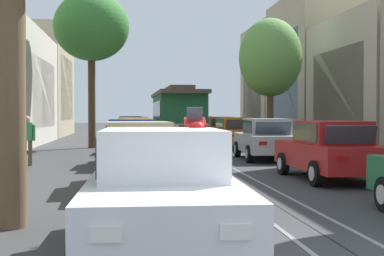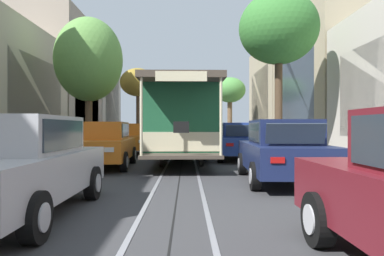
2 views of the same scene
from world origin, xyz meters
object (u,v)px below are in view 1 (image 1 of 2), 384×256
parked_car_silver_sixth_right (200,127)px  parked_car_beige_second_left (138,155)px  motorcycle_with_rider (196,169)px  parked_car_navy_sixth_left (131,128)px  parked_car_red_second_right (330,150)px  parked_car_orange_fourth_right (233,133)px  cable_car_trolley (178,115)px  parked_car_silver_mid_right (266,139)px  pedestrian_on_left_pavement (27,138)px  parked_car_yellow_far_right (192,125)px  parked_car_maroon_far_left (131,126)px  street_tree_kerb_left_second (91,28)px  street_tree_kerb_right_second (270,58)px  parked_car_orange_fifth_right (218,129)px  parked_car_yellow_fourth_left (135,135)px  parked_car_blue_fifth_left (135,131)px  parked_car_white_near_left (162,191)px  parked_car_blue_mid_left (132,142)px

parked_car_silver_sixth_right → parked_car_beige_second_left: bearing=-100.5°
motorcycle_with_rider → parked_car_navy_sixth_left: bearing=91.5°
parked_car_red_second_right → parked_car_orange_fourth_right: 13.30m
parked_car_silver_sixth_right → cable_car_trolley: cable_car_trolley is taller
motorcycle_with_rider → parked_car_silver_mid_right: bearing=71.4°
cable_car_trolley → pedestrian_on_left_pavement: size_ratio=5.39×
parked_car_beige_second_left → parked_car_yellow_far_right: (5.21, 33.35, 0.00)m
parked_car_maroon_far_left → street_tree_kerb_left_second: (-2.05, -14.73, 5.39)m
street_tree_kerb_right_second → cable_car_trolley: bearing=146.8°
parked_car_navy_sixth_left → parked_car_maroon_far_left: (0.01, 6.34, 0.00)m
parked_car_orange_fifth_right → parked_car_navy_sixth_left: bearing=147.3°
parked_car_orange_fourth_right → parked_car_orange_fifth_right: bearing=88.1°
parked_car_maroon_far_left → parked_car_silver_mid_right: (5.07, -22.77, 0.00)m
parked_car_orange_fifth_right → parked_car_yellow_far_right: same height
parked_car_yellow_fourth_left → parked_car_blue_fifth_left: (0.08, 5.94, 0.00)m
parked_car_white_near_left → parked_car_yellow_fourth_left: 17.91m
parked_car_beige_second_left → cable_car_trolley: cable_car_trolley is taller
street_tree_kerb_right_second → cable_car_trolley: 6.33m
motorcycle_with_rider → parked_car_yellow_fourth_left: bearing=92.2°
parked_car_silver_sixth_right → street_tree_kerb_right_second: bearing=-80.0°
parked_car_maroon_far_left → parked_car_red_second_right: bearing=-80.0°
parked_car_white_near_left → parked_car_yellow_fourth_left: same height
parked_car_white_near_left → pedestrian_on_left_pavement: pedestrian_on_left_pavement is taller
street_tree_kerb_right_second → parked_car_orange_fifth_right: bearing=110.2°
parked_car_blue_fifth_left → parked_car_silver_mid_right: size_ratio=1.00×
parked_car_white_near_left → pedestrian_on_left_pavement: 12.81m
parked_car_maroon_far_left → parked_car_orange_fourth_right: same height
parked_car_yellow_fourth_left → cable_car_trolley: 7.06m
parked_car_beige_second_left → parked_car_silver_mid_right: size_ratio=1.00×
street_tree_kerb_left_second → parked_car_yellow_far_right: bearing=67.7°
parked_car_beige_second_left → parked_car_orange_fifth_right: 21.20m
parked_car_navy_sixth_left → street_tree_kerb_left_second: bearing=-103.7°
parked_car_blue_fifth_left → parked_car_white_near_left: bearing=-89.9°
parked_car_blue_mid_left → cable_car_trolley: size_ratio=0.48×
parked_car_maroon_far_left → parked_car_yellow_far_right: same height
parked_car_yellow_far_right → motorcycle_with_rider: (-4.48, -38.58, 0.18)m
parked_car_navy_sixth_left → pedestrian_on_left_pavement: pedestrian_on_left_pavement is taller
parked_car_maroon_far_left → motorcycle_with_rider: (0.77, -35.53, 0.18)m
parked_car_yellow_fourth_left → street_tree_kerb_left_second: street_tree_kerb_left_second is taller
parked_car_yellow_fourth_left → street_tree_kerb_left_second: (-2.16, 3.81, 5.39)m
parked_car_yellow_fourth_left → parked_car_yellow_far_right: (5.14, 21.59, 0.00)m
parked_car_beige_second_left → parked_car_orange_fifth_right: size_ratio=1.00×
parked_car_yellow_fourth_left → parked_car_maroon_far_left: 18.54m
parked_car_orange_fifth_right → motorcycle_with_rider: motorcycle_with_rider is taller
parked_car_beige_second_left → street_tree_kerb_left_second: size_ratio=0.55×
parked_car_blue_mid_left → parked_car_silver_mid_right: bearing=16.7°
parked_car_beige_second_left → parked_car_navy_sixth_left: 23.97m
parked_car_blue_mid_left → motorcycle_with_rider: 11.26m
parked_car_red_second_right → street_tree_kerb_left_second: bearing=116.5°
parked_car_beige_second_left → parked_car_blue_fifth_left: same height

